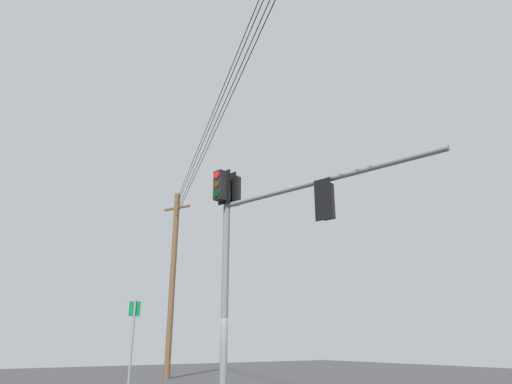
% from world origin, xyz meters
% --- Properties ---
extents(signal_mast_assembly, '(6.46, 2.28, 6.80)m').
position_xyz_m(signal_mast_assembly, '(-0.58, 0.26, 4.86)').
color(signal_mast_assembly, slate).
rests_on(signal_mast_assembly, ground).
extents(utility_pole_wooden, '(1.82, 0.98, 10.75)m').
position_xyz_m(utility_pole_wooden, '(14.21, -3.86, 5.47)').
color(utility_pole_wooden, brown).
rests_on(utility_pole_wooden, ground).
extents(route_sign_primary, '(0.13, 0.34, 3.14)m').
position_xyz_m(route_sign_primary, '(3.43, 2.06, 1.92)').
color(route_sign_primary, slate).
rests_on(route_sign_primary, ground).
extents(overhead_wire_span, '(30.19, 9.73, 1.19)m').
position_xyz_m(overhead_wire_span, '(-0.88, 0.99, 9.85)').
color(overhead_wire_span, black).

